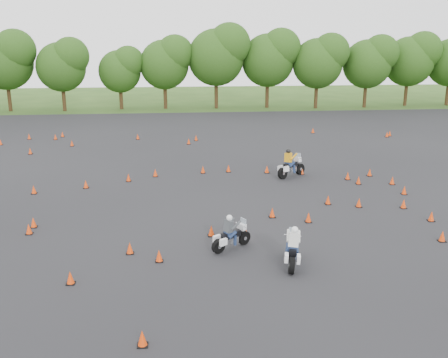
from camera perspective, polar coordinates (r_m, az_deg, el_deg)
ground at (r=22.37m, az=1.03°, el=-5.72°), size 140.00×140.00×0.00m
asphalt_pad at (r=28.01m, az=-0.41°, el=-1.25°), size 62.00×62.00×0.00m
treeline at (r=55.76m, az=-1.91°, el=11.99°), size 87.03×32.34×10.57m
traffic_cones at (r=27.52m, az=-1.48°, el=-1.08°), size 36.09×33.53×0.45m
rider_grey at (r=20.06m, az=0.84°, el=-5.99°), size 1.94×1.59×1.50m
rider_yellow at (r=30.76m, az=7.79°, el=1.84°), size 2.26×1.89×1.75m
rider_white at (r=18.80m, az=7.65°, el=-7.49°), size 1.04×2.16×1.60m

